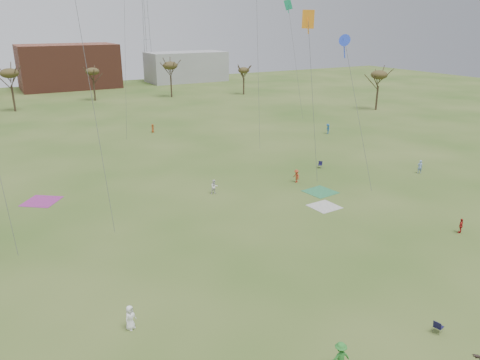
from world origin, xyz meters
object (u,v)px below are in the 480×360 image
flyer_near_left (130,318)px  radio_tower (145,17)px  flyer_near_center (340,357)px  camp_chair_right (320,166)px  spectator_fore_a (461,226)px  camp_chair_center (438,329)px

flyer_near_left → radio_tower: bearing=39.4°
flyer_near_left → flyer_near_center: size_ratio=0.89×
camp_chair_right → radio_tower: (10.79, 100.02, 18.95)m
spectator_fore_a → camp_chair_center: 16.09m
radio_tower → flyer_near_center: bearing=-104.3°
radio_tower → camp_chair_right: bearing=-96.2°
flyer_near_left → flyer_near_center: bearing=-77.3°
camp_chair_center → camp_chair_right: (14.87, 30.08, 0.00)m
camp_chair_right → camp_chair_center: bearing=-66.5°
radio_tower → spectator_fore_a: bearing=-95.6°
flyer_near_center → radio_tower: size_ratio=0.04×
camp_chair_right → radio_tower: 102.37m
camp_chair_center → radio_tower: (25.66, 130.10, 18.95)m
flyer_near_left → spectator_fore_a: bearing=-33.4°
camp_chair_center → flyer_near_left: bearing=46.6°
camp_chair_right → spectator_fore_a: bearing=-43.4°
flyer_near_left → camp_chair_right: bearing=1.9°
spectator_fore_a → flyer_near_left: bearing=-25.9°
camp_chair_center → flyer_near_center: bearing=73.7°
spectator_fore_a → camp_chair_center: bearing=8.0°
camp_chair_center → camp_chair_right: size_ratio=1.00×
flyer_near_left → flyer_near_center: (8.86, -9.15, 0.10)m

